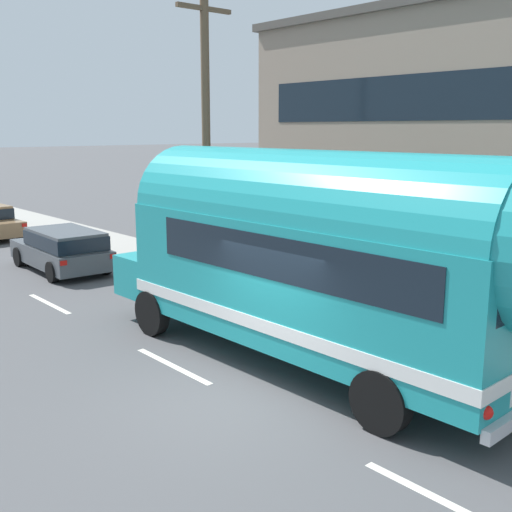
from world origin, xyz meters
The scene contains 6 objects.
ground_plane centered at (0.00, 0.00, 0.00)m, with size 300.00×300.00×0.00m, color #4C4C4F.
lane_markings centered at (2.74, 13.08, 0.00)m, with size 4.02×80.00×0.01m.
sidewalk_slab centered at (5.19, 10.00, 0.07)m, with size 2.59×90.00×0.15m, color #9E9B93.
utility_pole centered at (4.47, 6.79, 4.42)m, with size 1.80×0.24×8.50m.
painted_bus centered at (1.96, -0.15, 2.30)m, with size 2.74×10.72×4.12m.
car_lead centered at (1.94, 11.10, 0.78)m, with size 2.04×4.38×1.37m.
Camera 1 is at (-6.25, -7.58, 4.49)m, focal length 43.60 mm.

